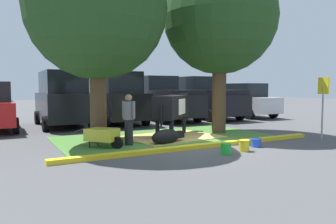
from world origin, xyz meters
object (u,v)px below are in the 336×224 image
object	(u,v)px
pickup_truck_black	(205,99)
shade_tree_left	(97,9)
cow_holstein	(172,107)
suv_dark_grey	(62,99)
bucket_green	(226,148)
pickup_truck_maroon	(164,100)
bucket_yellow	(244,145)
suv_black	(116,98)
bucket_blue	(256,142)
parking_sign	(323,96)
shade_tree_right	(220,18)
sedan_silver	(245,101)
wheelbarrow	(103,135)
calf_lying	(167,137)
person_handler	(129,118)

from	to	relation	value
pickup_truck_black	shade_tree_left	bearing A→B (deg)	-146.82
cow_holstein	suv_dark_grey	xyz separation A→B (m)	(-2.95, 5.03, 0.18)
bucket_green	pickup_truck_maroon	xyz separation A→B (m)	(2.75, 8.76, 0.96)
cow_holstein	pickup_truck_black	size ratio (longest dim) A/B	0.46
bucket_yellow	pickup_truck_black	world-z (taller)	pickup_truck_black
shade_tree_left	suv_black	bearing A→B (deg)	64.85
bucket_green	pickup_truck_black	world-z (taller)	pickup_truck_black
bucket_blue	pickup_truck_black	bearing A→B (deg)	64.52
cow_holstein	parking_sign	distance (m)	5.19
suv_black	cow_holstein	bearing A→B (deg)	-85.06
shade_tree_right	bucket_yellow	world-z (taller)	shade_tree_right
bucket_green	suv_dark_grey	bearing A→B (deg)	107.39
sedan_silver	wheelbarrow	bearing A→B (deg)	-152.01
cow_holstein	bucket_yellow	bearing A→B (deg)	-82.72
bucket_green	bucket_yellow	bearing A→B (deg)	6.56
wheelbarrow	parking_sign	distance (m)	7.46
bucket_blue	sedan_silver	distance (m)	10.11
calf_lying	bucket_blue	world-z (taller)	calf_lying
bucket_yellow	pickup_truck_black	distance (m)	9.69
bucket_blue	suv_black	distance (m)	8.23
cow_holstein	parking_sign	size ratio (longest dim) A/B	1.18
wheelbarrow	pickup_truck_maroon	world-z (taller)	pickup_truck_maroon
shade_tree_right	cow_holstein	xyz separation A→B (m)	(-2.05, 0.09, -3.38)
calf_lying	sedan_silver	distance (m)	10.56
cow_holstein	bucket_blue	distance (m)	3.40
pickup_truck_black	bucket_green	bearing A→B (deg)	-122.13
bucket_blue	parking_sign	bearing A→B (deg)	-1.75
shade_tree_right	suv_dark_grey	size ratio (longest dim) A/B	1.45
shade_tree_left	person_handler	size ratio (longest dim) A/B	4.11
bucket_green	bucket_blue	bearing A→B (deg)	15.35
wheelbarrow	bucket_yellow	size ratio (longest dim) A/B	4.30
bucket_yellow	cow_holstein	bearing A→B (deg)	97.28
bucket_yellow	pickup_truck_black	size ratio (longest dim) A/B	0.06
wheelbarrow	sedan_silver	world-z (taller)	sedan_silver
person_handler	pickup_truck_black	bearing A→B (deg)	40.27
parking_sign	shade_tree_left	bearing A→B (deg)	155.85
wheelbarrow	pickup_truck_black	size ratio (longest dim) A/B	0.26
pickup_truck_black	suv_dark_grey	bearing A→B (deg)	-179.57
bucket_blue	pickup_truck_black	size ratio (longest dim) A/B	0.06
suv_black	pickup_truck_maroon	size ratio (longest dim) A/B	0.85
bucket_yellow	calf_lying	bearing A→B (deg)	124.62
cow_holstein	bucket_blue	xyz separation A→B (m)	(1.19, -3.04, -0.95)
shade_tree_right	cow_holstein	bearing A→B (deg)	177.63
shade_tree_right	pickup_truck_maroon	xyz separation A→B (m)	(0.40, 5.40, -3.35)
cow_holstein	suv_black	distance (m)	4.98
cow_holstein	person_handler	distance (m)	2.33
bucket_green	pickup_truck_maroon	bearing A→B (deg)	72.60
person_handler	suv_dark_grey	size ratio (longest dim) A/B	0.34
pickup_truck_maroon	suv_black	bearing A→B (deg)	-172.84
bucket_yellow	bucket_blue	bearing A→B (deg)	23.05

